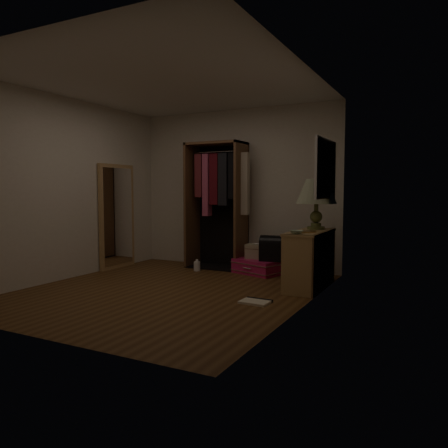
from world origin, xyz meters
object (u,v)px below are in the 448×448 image
(pink_suitcase, at_px, (259,266))
(table_lamp, at_px, (316,193))
(white_jug, at_px, (197,266))
(floor_mirror, at_px, (117,216))
(open_wardrobe, at_px, (219,194))
(train_case, at_px, (257,251))
(console_bookshelf, at_px, (310,257))
(black_bag, at_px, (272,248))

(pink_suitcase, height_order, table_lamp, table_lamp)
(pink_suitcase, bearing_deg, white_jug, -146.89)
(floor_mirror, distance_m, white_jug, 1.56)
(open_wardrobe, height_order, pink_suitcase, open_wardrobe)
(train_case, distance_m, white_jug, 0.98)
(floor_mirror, height_order, table_lamp, floor_mirror)
(open_wardrobe, bearing_deg, pink_suitcase, -12.29)
(console_bookshelf, distance_m, floor_mirror, 3.27)
(console_bookshelf, xyz_separation_m, open_wardrobe, (-1.75, 0.74, 0.83))
(train_case, xyz_separation_m, table_lamp, (1.03, -0.39, 0.91))
(black_bag, distance_m, table_lamp, 1.14)
(floor_mirror, height_order, train_case, floor_mirror)
(floor_mirror, height_order, black_bag, floor_mirror)
(console_bookshelf, xyz_separation_m, floor_mirror, (-3.24, -0.03, 0.45))
(floor_mirror, xyz_separation_m, black_bag, (2.51, 0.55, -0.43))
(console_bookshelf, relative_size, train_case, 3.35)
(black_bag, bearing_deg, white_jug, -177.59)
(open_wardrobe, relative_size, black_bag, 5.30)
(open_wardrobe, distance_m, floor_mirror, 1.72)
(open_wardrobe, bearing_deg, white_jug, -112.73)
(pink_suitcase, xyz_separation_m, black_bag, (0.24, -0.05, 0.31))
(open_wardrobe, xyz_separation_m, train_case, (0.72, -0.11, -0.89))
(console_bookshelf, bearing_deg, pink_suitcase, 149.70)
(pink_suitcase, distance_m, train_case, 0.24)
(train_case, bearing_deg, table_lamp, -22.23)
(open_wardrobe, relative_size, table_lamp, 3.02)
(console_bookshelf, relative_size, pink_suitcase, 1.32)
(open_wardrobe, height_order, floor_mirror, open_wardrobe)
(console_bookshelf, height_order, black_bag, console_bookshelf)
(console_bookshelf, bearing_deg, black_bag, 144.77)
(black_bag, bearing_deg, console_bookshelf, -42.43)
(black_bag, bearing_deg, train_case, 152.34)
(floor_mirror, bearing_deg, console_bookshelf, 0.59)
(open_wardrobe, relative_size, train_case, 6.12)
(console_bookshelf, xyz_separation_m, train_case, (-1.03, 0.63, -0.07))
(pink_suitcase, bearing_deg, floor_mirror, -146.78)
(console_bookshelf, xyz_separation_m, white_jug, (-1.93, 0.32, -0.32))
(open_wardrobe, height_order, train_case, open_wardrobe)
(train_case, bearing_deg, black_bag, -22.07)
(pink_suitcase, distance_m, table_lamp, 1.53)
(floor_mirror, height_order, white_jug, floor_mirror)
(console_bookshelf, height_order, open_wardrobe, open_wardrobe)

